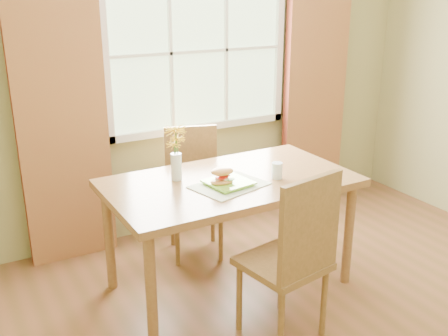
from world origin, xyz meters
name	(u,v)px	position (x,y,z in m)	size (l,w,h in m)	color
room	(358,118)	(0.00, 0.00, 1.35)	(4.24, 3.84, 2.74)	brown
window	(198,51)	(0.00, 1.87, 1.50)	(1.62, 0.06, 1.32)	#AACA99
curtain_left	(62,118)	(-1.15, 1.78, 1.10)	(0.65, 0.08, 2.20)	maroon
curtain_right	(315,89)	(1.15, 1.78, 1.10)	(0.65, 0.08, 2.20)	maroon
dining_table	(230,191)	(-0.30, 0.81, 0.71)	(1.64, 0.93, 0.79)	brown
chair_near	(295,253)	(-0.29, 0.10, 0.58)	(0.51, 0.51, 1.06)	brown
chair_far	(193,185)	(-0.28, 1.43, 0.54)	(0.51, 0.51, 0.98)	brown
placemat	(229,185)	(-0.37, 0.71, 0.80)	(0.45, 0.33, 0.01)	beige
plate	(228,184)	(-0.37, 0.72, 0.81)	(0.26, 0.26, 0.01)	#7DC832
croissant_sandwich	(222,176)	(-0.42, 0.71, 0.87)	(0.17, 0.13, 0.11)	#DB8B4A
water_glass	(277,171)	(-0.02, 0.68, 0.85)	(0.07, 0.07, 0.11)	silver
flower_vase	(176,147)	(-0.62, 0.98, 1.02)	(0.15, 0.15, 0.37)	silver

